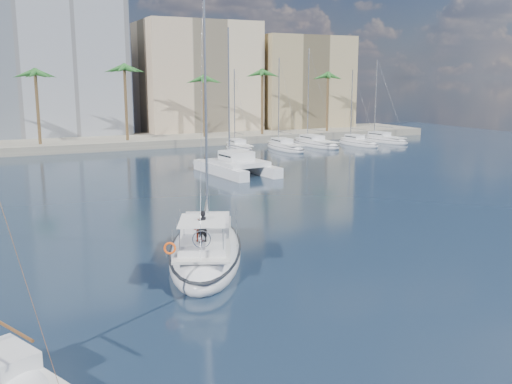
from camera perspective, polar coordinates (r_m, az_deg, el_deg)
ground at (r=33.01m, az=-0.52°, el=-6.97°), size 160.00×160.00×0.00m
quay at (r=90.91m, az=-17.03°, el=4.67°), size 120.00×14.00×1.20m
building_beige at (r=104.52m, az=-5.90°, el=11.08°), size 20.00×14.00×20.00m
building_tan_right at (r=111.11m, az=4.39°, el=10.60°), size 18.00×12.00×18.00m
palm_centre at (r=86.43m, az=-17.00°, el=10.80°), size 3.60×3.60×12.30m
palm_right at (r=97.59m, az=3.52°, el=11.26°), size 3.60×3.60×12.30m
main_sloop at (r=33.46m, az=-5.05°, el=-5.75°), size 8.86×13.49×19.16m
catamaran at (r=62.75m, az=-1.92°, el=2.85°), size 6.40×11.15×15.71m
seagull at (r=38.94m, az=-6.43°, el=-3.49°), size 0.97×0.42×0.18m
moored_yacht_a at (r=83.05m, az=-1.70°, el=4.16°), size 3.37×9.52×11.90m
moored_yacht_b at (r=84.11m, az=2.92°, el=4.24°), size 3.32×10.83×13.72m
moored_yacht_c at (r=89.05m, az=6.00°, el=4.59°), size 3.98×12.33×15.54m
moored_yacht_d at (r=90.97m, az=10.17°, el=4.61°), size 3.52×9.55×11.90m
moored_yacht_e at (r=96.44m, az=12.63°, el=4.89°), size 4.61×11.11×13.72m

